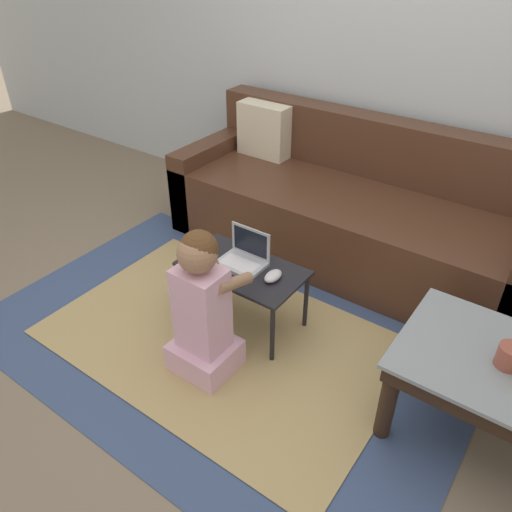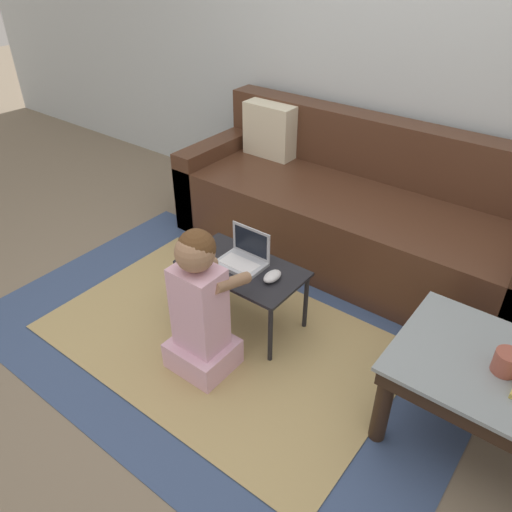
% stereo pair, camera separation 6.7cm
% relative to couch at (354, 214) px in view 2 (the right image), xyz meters
% --- Properties ---
extents(ground_plane, '(16.00, 16.00, 0.00)m').
position_rel_couch_xyz_m(ground_plane, '(-0.04, -1.12, -0.30)').
color(ground_plane, '#7F705B').
extents(wall_back, '(9.00, 0.06, 2.50)m').
position_rel_couch_xyz_m(wall_back, '(-0.04, 0.45, 0.95)').
color(wall_back, silver).
rests_on(wall_back, ground_plane).
extents(area_rug, '(2.48, 1.60, 0.01)m').
position_rel_couch_xyz_m(area_rug, '(-0.14, -1.14, -0.29)').
color(area_rug, '#3D517A').
rests_on(area_rug, ground_plane).
extents(couch, '(2.30, 0.84, 0.83)m').
position_rel_couch_xyz_m(couch, '(0.00, 0.00, 0.00)').
color(couch, '#4C2D1E').
rests_on(couch, ground_plane).
extents(coffee_table, '(0.88, 0.59, 0.43)m').
position_rel_couch_xyz_m(coffee_table, '(1.16, -0.95, 0.06)').
color(coffee_table, gray).
rests_on(coffee_table, ground_plane).
extents(laptop_desk, '(0.64, 0.36, 0.36)m').
position_rel_couch_xyz_m(laptop_desk, '(-0.14, -0.95, 0.02)').
color(laptop_desk, black).
rests_on(laptop_desk, ground_plane).
extents(laptop, '(0.24, 0.17, 0.18)m').
position_rel_couch_xyz_m(laptop, '(-0.15, -0.92, 0.10)').
color(laptop, '#B7BCC6').
rests_on(laptop, laptop_desk).
extents(computer_mouse, '(0.07, 0.12, 0.04)m').
position_rel_couch_xyz_m(computer_mouse, '(0.05, -0.95, 0.08)').
color(computer_mouse, silver).
rests_on(computer_mouse, laptop_desk).
extents(person_seated, '(0.29, 0.36, 0.77)m').
position_rel_couch_xyz_m(person_seated, '(-0.09, -1.32, 0.07)').
color(person_seated, '#E5B2CC').
rests_on(person_seated, ground_plane).
extents(cup_on_table, '(0.10, 0.10, 0.09)m').
position_rel_couch_xyz_m(cup_on_table, '(1.12, -0.96, 0.18)').
color(cup_on_table, '#994C3D').
rests_on(cup_on_table, coffee_table).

